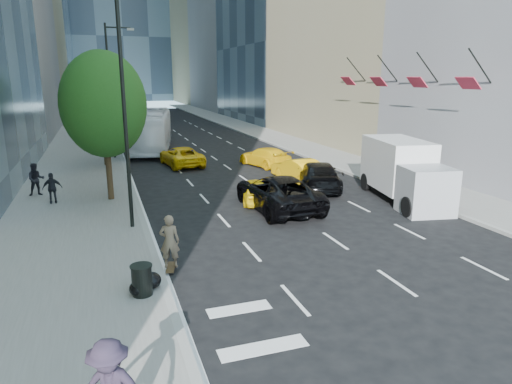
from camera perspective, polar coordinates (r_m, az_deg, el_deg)
name	(u,v)px	position (r m, az deg, el deg)	size (l,w,h in m)	color
ground	(312,244)	(18.01, 7.05, -6.43)	(160.00, 160.00, 0.00)	black
sidewalk_left	(84,146)	(45.56, -20.73, 5.44)	(6.00, 120.00, 0.15)	slate
sidewalk_right	(274,137)	(48.78, 2.26, 6.87)	(4.00, 120.00, 0.15)	slate
lamp_near	(128,90)	(19.15, -15.76, 12.19)	(2.13, 0.22, 10.00)	black
lamp_far	(112,83)	(37.13, -17.57, 12.81)	(2.13, 0.22, 10.00)	black
tree_near	(104,105)	(24.14, -18.50, 10.30)	(4.20, 4.20, 7.46)	black
tree_mid	(101,91)	(34.12, -18.84, 11.81)	(4.50, 4.50, 7.99)	black
tree_far	(100,95)	(47.14, -18.95, 11.43)	(3.90, 3.90, 6.92)	black
traffic_signal	(107,96)	(55.15, -18.15, 11.38)	(2.48, 0.53, 5.20)	black
facade_flags	(399,79)	(30.98, 17.40, 13.35)	(1.85, 13.30, 2.05)	black
skateboarder	(170,245)	(15.48, -10.73, -6.51)	(0.66, 0.44, 1.82)	brown
black_sedan_lincoln	(278,192)	(22.28, 2.73, -0.04)	(2.78, 6.04, 1.68)	black
black_sedan_mercedes	(318,176)	(26.48, 7.75, 2.06)	(2.23, 5.48, 1.59)	black
taxi_a	(256,190)	(23.54, -0.04, 0.23)	(1.48, 3.69, 1.26)	yellow
taxi_b	(299,170)	(28.27, 5.35, 2.76)	(1.54, 4.41, 1.45)	#EAAA0C
taxi_c	(182,156)	(33.67, -9.29, 4.44)	(2.32, 5.03, 1.40)	yellow
taxi_d	(265,157)	(33.07, 1.12, 4.42)	(1.92, 4.72, 1.37)	yellow
city_bus	(151,130)	(41.39, -12.97, 7.53)	(2.92, 12.50, 3.48)	white
box_truck	(404,171)	(24.83, 18.00, 2.52)	(3.53, 6.82, 3.10)	silver
pedestrian_a	(36,179)	(26.90, -25.80, 1.43)	(0.84, 0.66, 1.74)	black
pedestrian_b	(52,188)	(24.86, -24.10, 0.45)	(0.92, 0.38, 1.56)	black
trash_can	(142,281)	(13.85, -14.07, -10.70)	(0.59, 0.59, 0.88)	black
garbage_bags	(146,284)	(14.14, -13.56, -11.06)	(0.98, 0.94, 0.48)	black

